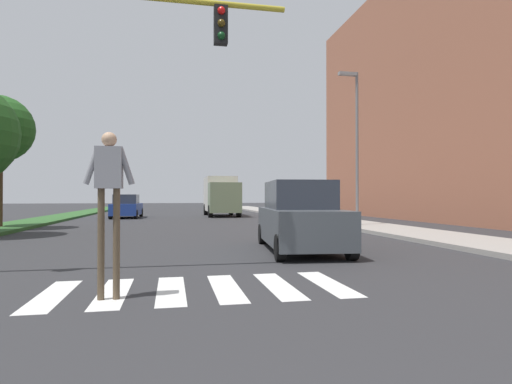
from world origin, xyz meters
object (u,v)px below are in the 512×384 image
(pedestrian_performer, at_px, (109,188))
(street_lamp_right, at_px, (355,134))
(sedan_midblock, at_px, (127,207))
(truck_box_delivery, at_px, (221,195))
(suv_crossing, at_px, (300,218))

(pedestrian_performer, bearing_deg, street_lamp_right, 52.25)
(sedan_midblock, bearing_deg, truck_box_delivery, 13.75)
(street_lamp_right, relative_size, truck_box_delivery, 1.21)
(sedan_midblock, relative_size, truck_box_delivery, 0.68)
(truck_box_delivery, bearing_deg, street_lamp_right, -69.84)
(pedestrian_performer, distance_m, suv_crossing, 6.66)
(pedestrian_performer, bearing_deg, sedan_midblock, 95.22)
(pedestrian_performer, xyz_separation_m, truck_box_delivery, (4.73, 26.29, -0.03))
(street_lamp_right, bearing_deg, suv_crossing, -124.27)
(street_lamp_right, bearing_deg, sedan_midblock, 135.05)
(street_lamp_right, distance_m, pedestrian_performer, 16.21)
(pedestrian_performer, xyz_separation_m, sedan_midblock, (-2.25, 24.58, -0.88))
(pedestrian_performer, height_order, truck_box_delivery, truck_box_delivery)
(sedan_midblock, bearing_deg, pedestrian_performer, -84.78)
(street_lamp_right, bearing_deg, pedestrian_performer, -127.75)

